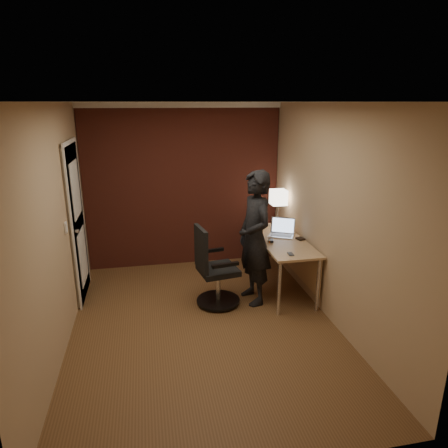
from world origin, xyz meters
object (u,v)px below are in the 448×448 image
(desk_lamp, at_px, (278,198))
(office_chair, at_px, (213,272))
(wallet, at_px, (300,239))
(mouse, at_px, (271,241))
(desk, at_px, (286,247))
(laptop, at_px, (282,231))
(phone, at_px, (291,254))
(person, at_px, (255,238))

(desk_lamp, height_order, office_chair, desk_lamp)
(desk_lamp, relative_size, wallet, 4.86)
(mouse, distance_m, wallet, 0.42)
(mouse, bearing_deg, desk, 32.85)
(desk, bearing_deg, laptop, 94.07)
(phone, relative_size, office_chair, 0.11)
(wallet, relative_size, person, 0.06)
(wallet, bearing_deg, phone, -123.05)
(wallet, xyz_separation_m, person, (-0.69, -0.19, 0.12))
(person, bearing_deg, desk_lamp, 136.47)
(phone, bearing_deg, wallet, 60.94)
(desk_lamp, xyz_separation_m, phone, (-0.24, -1.20, -0.41))
(wallet, bearing_deg, mouse, -178.20)
(laptop, relative_size, phone, 3.60)
(laptop, height_order, office_chair, office_chair)
(mouse, bearing_deg, phone, -64.58)
(laptop, relative_size, person, 0.24)
(person, bearing_deg, desk, 107.19)
(wallet, xyz_separation_m, office_chair, (-1.23, -0.20, -0.29))
(wallet, relative_size, office_chair, 0.11)
(desk, relative_size, person, 0.87)
(laptop, height_order, mouse, laptop)
(laptop, bearing_deg, mouse, -133.90)
(desk_lamp, xyz_separation_m, wallet, (0.08, -0.71, -0.41))
(desk, distance_m, person, 0.64)
(laptop, bearing_deg, office_chair, -157.44)
(laptop, xyz_separation_m, wallet, (0.18, -0.23, -0.05))
(laptop, height_order, wallet, laptop)
(phone, xyz_separation_m, office_chair, (-0.91, 0.29, -0.28))
(mouse, relative_size, office_chair, 0.10)
(laptop, bearing_deg, phone, -100.92)
(phone, relative_size, wallet, 1.05)
(desk, distance_m, phone, 0.60)
(desk_lamp, distance_m, wallet, 0.82)
(laptop, distance_m, mouse, 0.34)
(desk_lamp, relative_size, mouse, 5.35)
(phone, distance_m, wallet, 0.59)
(desk_lamp, bearing_deg, person, -124.10)
(desk, height_order, office_chair, office_chair)
(phone, xyz_separation_m, person, (-0.37, 0.30, 0.12))
(mouse, relative_size, phone, 0.87)
(phone, relative_size, person, 0.07)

